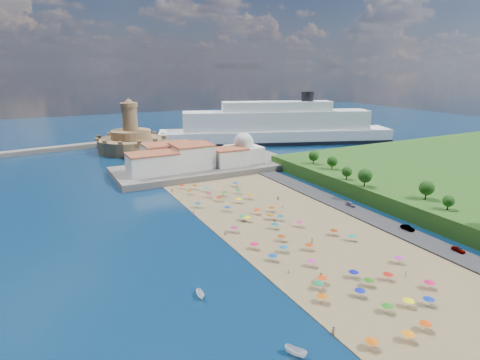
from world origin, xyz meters
TOP-DOWN VIEW (x-y plane):
  - ground at (0.00, 0.00)m, footprint 700.00×700.00m
  - terrace at (10.00, 73.00)m, footprint 90.00×36.00m
  - jetty at (-12.00, 108.00)m, footprint 18.00×70.00m
  - waterfront_buildings at (-3.05, 73.64)m, footprint 57.00×29.00m
  - domed_building at (30.00, 71.00)m, footprint 16.00×16.00m
  - fortress at (-12.00, 138.00)m, footprint 40.00×40.00m
  - cruise_ship at (81.00, 119.90)m, footprint 154.87×74.90m
  - beach_parasols at (-1.36, -11.77)m, footprint 33.45×115.11m
  - beachgoers at (-2.63, 0.26)m, footprint 35.76×102.71m
  - moored_boats at (-30.91, -47.29)m, footprint 10.83×30.02m
  - parked_cars at (36.00, -23.71)m, footprint 1.92×46.90m
  - hillside_trees at (49.33, -10.51)m, footprint 13.14×101.84m

SIDE VIEW (x-z plane):
  - ground at x=0.00m, z-range 0.00..0.00m
  - moored_boats at x=-30.91m, z-range -0.04..1.69m
  - beachgoers at x=-2.63m, z-range 0.18..2.08m
  - jetty at x=-12.00m, z-range 0.00..2.40m
  - parked_cars at x=36.00m, z-range 0.64..2.09m
  - terrace at x=10.00m, z-range 0.00..3.00m
  - beach_parasols at x=-1.36m, z-range 1.05..3.25m
  - fortress at x=-12.00m, z-range -9.52..22.88m
  - waterfront_buildings at x=-3.05m, z-range 2.38..13.38m
  - domed_building at x=30.00m, z-range 1.47..16.47m
  - hillside_trees at x=49.33m, z-range 6.27..13.51m
  - cruise_ship at x=81.00m, z-range -6.96..27.20m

